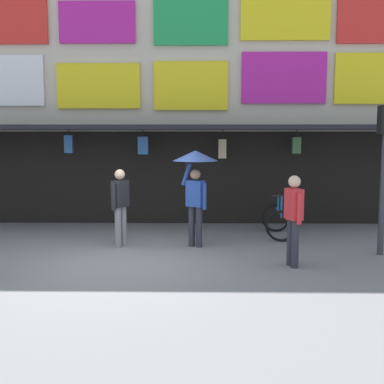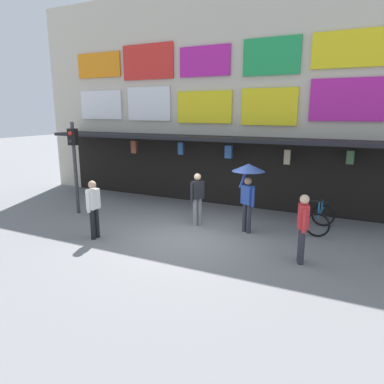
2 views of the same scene
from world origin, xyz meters
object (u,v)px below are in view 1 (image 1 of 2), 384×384
bicycle_parked (279,220)px  pedestrian_in_yellow (294,216)px  pedestrian_in_black (120,203)px  pedestrian_with_umbrella (195,171)px

bicycle_parked → pedestrian_in_yellow: bearing=-93.8°
bicycle_parked → pedestrian_in_black: 3.78m
bicycle_parked → pedestrian_in_black: pedestrian_in_black is taller
pedestrian_in_black → pedestrian_in_yellow: size_ratio=1.00×
bicycle_parked → pedestrian_in_black: bearing=-163.4°
bicycle_parked → pedestrian_in_black: size_ratio=0.71×
bicycle_parked → pedestrian_with_umbrella: 2.56m
bicycle_parked → pedestrian_in_yellow: pedestrian_in_yellow is taller
pedestrian_in_black → pedestrian_with_umbrella: pedestrian_with_umbrella is taller
pedestrian_in_black → pedestrian_with_umbrella: 1.76m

